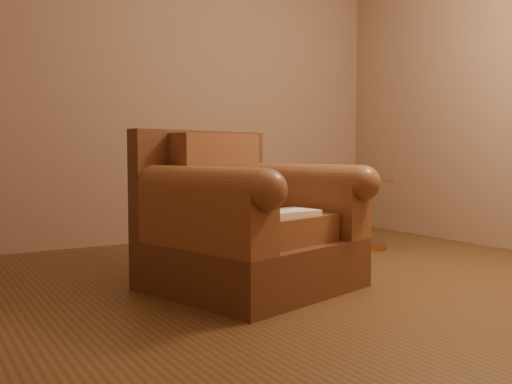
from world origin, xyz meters
TOP-DOWN VIEW (x-y plane):
  - floor at (0.00, 0.00)m, footprint 4.00×4.00m
  - armchair at (-0.41, 0.18)m, footprint 1.21×1.17m
  - teddy_bear at (-0.39, 0.27)m, footprint 0.18×0.21m
  - guidebook at (-0.32, -0.08)m, footprint 0.39×0.26m
  - side_table at (1.05, 0.77)m, footprint 0.39×0.39m

SIDE VIEW (x-z plane):
  - floor at x=0.00m, z-range 0.00..0.00m
  - side_table at x=1.05m, z-range 0.02..0.57m
  - armchair at x=-0.41m, z-range -0.10..0.79m
  - guidebook at x=-0.32m, z-range 0.43..0.46m
  - teddy_bear at x=-0.39m, z-range 0.40..0.65m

